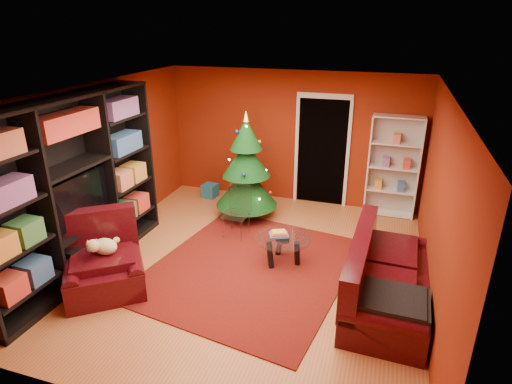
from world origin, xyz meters
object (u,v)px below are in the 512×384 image
(rug, at_px, (251,268))
(white_bookshelf, at_px, (393,167))
(christmas_tree, at_px, (246,167))
(gift_box_green, at_px, (240,208))
(dog, at_px, (105,246))
(gift_box_red, at_px, (254,192))
(armchair, at_px, (103,262))
(sofa, at_px, (390,272))
(media_unit, at_px, (73,190))
(acrylic_chair, at_px, (236,215))
(coffee_table, at_px, (282,250))
(gift_box_teal, at_px, (210,190))

(rug, relative_size, white_bookshelf, 1.63)
(christmas_tree, relative_size, white_bookshelf, 1.04)
(gift_box_green, bearing_deg, dog, -107.57)
(gift_box_red, height_order, dog, dog)
(armchair, xyz_separation_m, sofa, (3.68, 0.86, 0.03))
(media_unit, height_order, gift_box_red, media_unit)
(sofa, relative_size, acrylic_chair, 2.65)
(gift_box_red, distance_m, white_bookshelf, 2.81)
(gift_box_red, height_order, white_bookshelf, white_bookshelf)
(dog, bearing_deg, coffee_table, -4.51)
(acrylic_chair, bearing_deg, sofa, -19.63)
(christmas_tree, distance_m, coffee_table, 1.91)
(gift_box_green, distance_m, armchair, 3.07)
(sofa, distance_m, coffee_table, 1.66)
(gift_box_teal, distance_m, gift_box_red, 0.93)
(media_unit, distance_m, white_bookshelf, 5.43)
(gift_box_teal, distance_m, gift_box_green, 1.06)
(white_bookshelf, xyz_separation_m, sofa, (0.07, -2.88, -0.48))
(gift_box_teal, distance_m, coffee_table, 2.97)
(christmas_tree, distance_m, acrylic_chair, 0.99)
(gift_box_green, bearing_deg, christmas_tree, -30.94)
(media_unit, relative_size, gift_box_red, 13.93)
(gift_box_teal, distance_m, white_bookshelf, 3.68)
(christmas_tree, bearing_deg, gift_box_red, 99.16)
(white_bookshelf, distance_m, dog, 5.15)
(white_bookshelf, distance_m, coffee_table, 2.85)
(gift_box_red, bearing_deg, acrylic_chair, -82.30)
(white_bookshelf, height_order, dog, white_bookshelf)
(sofa, bearing_deg, gift_box_teal, 56.40)
(media_unit, bearing_deg, acrylic_chair, 44.22)
(gift_box_green, bearing_deg, coffee_table, -50.95)
(christmas_tree, distance_m, gift_box_green, 0.88)
(gift_box_green, xyz_separation_m, sofa, (2.77, -2.05, 0.34))
(gift_box_green, xyz_separation_m, armchair, (-0.91, -2.91, 0.31))
(media_unit, xyz_separation_m, sofa, (4.29, 0.51, -0.81))
(coffee_table, bearing_deg, rug, -142.97)
(white_bookshelf, height_order, acrylic_chair, white_bookshelf)
(media_unit, bearing_deg, white_bookshelf, 39.85)
(armchair, relative_size, sofa, 0.51)
(dog, bearing_deg, gift_box_green, 35.52)
(christmas_tree, height_order, gift_box_red, christmas_tree)
(media_unit, bearing_deg, rug, 19.09)
(dog, xyz_separation_m, acrylic_chair, (1.15, 1.94, -0.23))
(white_bookshelf, relative_size, sofa, 0.91)
(rug, height_order, white_bookshelf, white_bookshelf)
(christmas_tree, bearing_deg, gift_box_green, 149.06)
(gift_box_red, distance_m, sofa, 4.01)
(acrylic_chair, bearing_deg, white_bookshelf, 40.12)
(white_bookshelf, bearing_deg, armchair, -132.95)
(gift_box_teal, relative_size, gift_box_green, 1.18)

